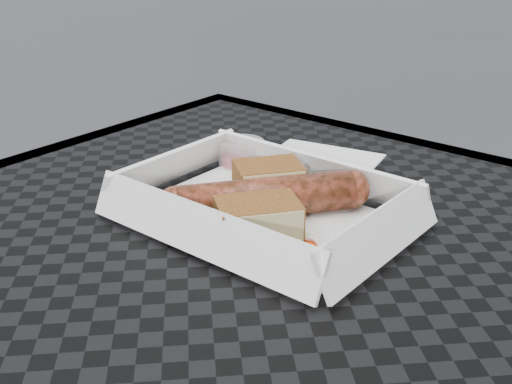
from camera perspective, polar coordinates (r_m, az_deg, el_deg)
patio_table at (r=0.51m, az=0.04°, el=-16.54°), size 0.80×0.80×0.74m
food_tray at (r=0.58m, az=0.63°, el=-2.23°), size 0.22×0.15×0.00m
bratwurst at (r=0.57m, az=0.88°, el=-0.51°), size 0.13×0.16×0.04m
bread_near at (r=0.60m, az=1.10°, el=0.79°), size 0.07×0.07×0.04m
bread_far at (r=0.53m, az=0.18°, el=-2.58°), size 0.08×0.08×0.03m
veg_garnish at (r=0.52m, az=3.95°, el=-4.96°), size 0.03×0.03×0.00m
napkin at (r=0.71m, az=5.45°, el=2.52°), size 0.14×0.14×0.00m
condiment_cup_sauce at (r=0.69m, az=-1.31°, el=3.37°), size 0.05×0.05×0.03m
condiment_cup_empty at (r=0.63m, az=2.08°, el=1.38°), size 0.05×0.05×0.03m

